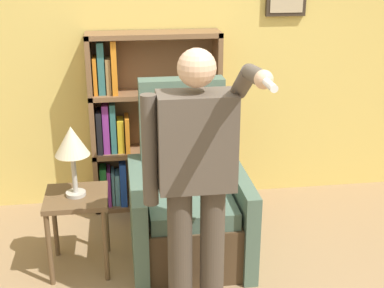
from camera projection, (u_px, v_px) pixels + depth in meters
wall_back at (160, 45)px, 4.54m from camera, size 8.00×0.11×2.80m
bookcase at (143, 125)px, 4.59m from camera, size 1.10×0.28×1.54m
armchair at (187, 206)px, 3.98m from camera, size 0.84×0.93×1.27m
person_standing at (196, 173)px, 3.07m from camera, size 0.59×0.78×1.69m
side_table at (77, 208)px, 3.73m from camera, size 0.43×0.43×0.58m
table_lamp at (72, 144)px, 3.57m from camera, size 0.24×0.24×0.50m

